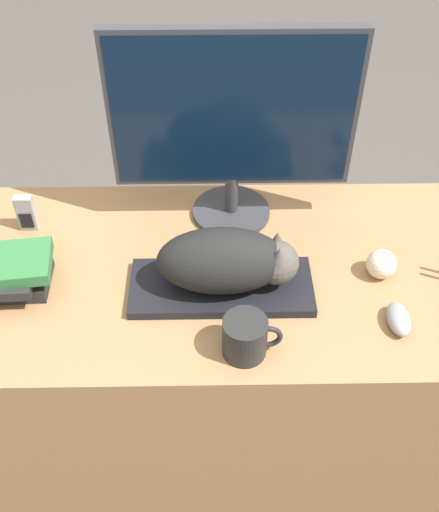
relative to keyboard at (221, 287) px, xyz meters
The scene contains 9 objects.
desk 0.37m from the keyboard, 95.80° to the left, with size 1.47×0.70×0.70m.
keyboard is the anchor object (origin of this frame).
cat 0.09m from the keyboard, ahead, with size 0.34×0.16×0.16m.
monitor 0.41m from the keyboard, 83.59° to the left, with size 0.61×0.22×0.54m.
computer_mouse 0.42m from the keyboard, 15.65° to the right, with size 0.05×0.10×0.04m.
coffee_mug 0.19m from the keyboard, 74.78° to the right, with size 0.13×0.10×0.10m.
baseball 0.40m from the keyboard, ahead, with size 0.08×0.08×0.08m.
phone 0.57m from the keyboard, 155.15° to the left, with size 0.05×0.03×0.11m.
book_stack 0.52m from the keyboard, behind, with size 0.23×0.17×0.10m.
Camera 1 is at (-0.01, -0.72, 1.79)m, focal length 42.00 mm.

